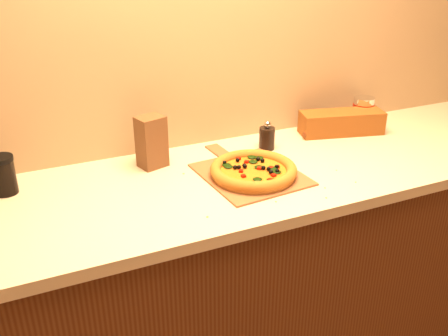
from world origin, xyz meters
TOP-DOWN VIEW (x-y plane):
  - cabinet at (0.00, 1.43)m, footprint 2.80×0.65m
  - countertop at (0.00, 1.43)m, footprint 2.84×0.68m
  - pizza_peel at (0.03, 1.41)m, footprint 0.35×0.50m
  - pizza at (0.04, 1.38)m, footprint 0.30×0.30m
  - pepper_grinder at (0.20, 1.59)m, footprint 0.06×0.06m
  - rolling_pin at (0.51, 1.72)m, footprint 0.27×0.26m
  - coffee_canister at (0.72, 1.65)m, footprint 0.09×0.09m
  - bread_bag at (0.57, 1.61)m, footprint 0.37×0.20m
  - paper_bag at (-0.26, 1.62)m, footprint 0.11×0.10m
  - dark_jar at (-0.76, 1.61)m, footprint 0.08×0.08m

SIDE VIEW (x-z plane):
  - cabinet at x=0.00m, z-range 0.00..0.86m
  - countertop at x=0.00m, z-range 0.86..0.90m
  - pizza_peel at x=0.03m, z-range 0.90..0.91m
  - rolling_pin at x=0.51m, z-range 0.90..0.95m
  - pizza at x=0.04m, z-range 0.91..0.95m
  - pepper_grinder at x=0.20m, z-range 0.89..1.01m
  - bread_bag at x=0.57m, z-range 0.90..1.00m
  - dark_jar at x=-0.76m, z-range 0.90..1.03m
  - coffee_canister at x=0.72m, z-range 0.90..1.03m
  - paper_bag at x=-0.26m, z-range 0.90..1.09m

